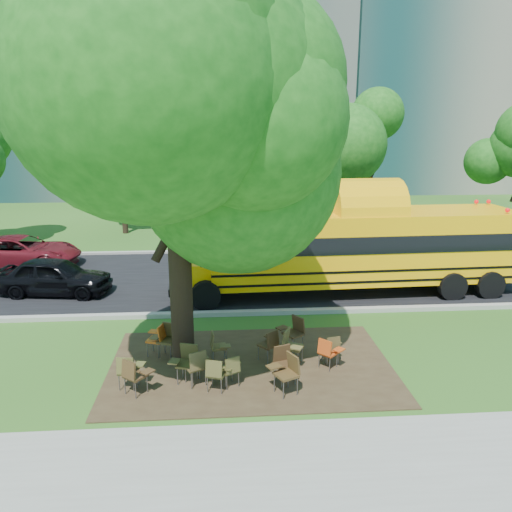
{
  "coord_description": "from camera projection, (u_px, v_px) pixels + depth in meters",
  "views": [
    {
      "loc": [
        0.29,
        -11.86,
        5.84
      ],
      "look_at": [
        1.4,
        3.16,
        1.89
      ],
      "focal_mm": 35.0,
      "sensor_mm": 36.0,
      "label": 1
    }
  ],
  "objects": [
    {
      "name": "kerb_near",
      "position": [
        212.0,
        314.0,
        15.78
      ],
      "size": [
        80.0,
        0.25,
        0.14
      ],
      "primitive_type": "cube",
      "color": "gray",
      "rests_on": "ground"
    },
    {
      "name": "school_bus",
      "position": [
        360.0,
        246.0,
        17.65
      ],
      "size": [
        12.15,
        3.17,
        2.94
      ],
      "rotation": [
        0.0,
        0.0,
        0.04
      ],
      "color": "#FFAD08",
      "rests_on": "ground"
    },
    {
      "name": "kerb_far",
      "position": [
        214.0,
        251.0,
        23.59
      ],
      "size": [
        80.0,
        0.25,
        0.14
      ],
      "primitive_type": "cube",
      "color": "gray",
      "rests_on": "ground"
    },
    {
      "name": "main_tree",
      "position": [
        174.0,
        125.0,
        11.24
      ],
      "size": [
        7.2,
        7.2,
        9.46
      ],
      "color": "black",
      "rests_on": "ground"
    },
    {
      "name": "chair_2",
      "position": [
        197.0,
        364.0,
        11.41
      ],
      "size": [
        0.61,
        0.72,
        0.9
      ],
      "rotation": [
        0.0,
        0.0,
        0.45
      ],
      "color": "#493D1F",
      "rests_on": "ground"
    },
    {
      "name": "chair_3",
      "position": [
        187.0,
        360.0,
        11.59
      ],
      "size": [
        0.7,
        0.55,
        0.92
      ],
      "rotation": [
        0.0,
        0.0,
        2.88
      ],
      "color": "#45401E",
      "rests_on": "ground"
    },
    {
      "name": "bg_tree_3",
      "position": [
        368.0,
        142.0,
        25.7
      ],
      "size": [
        5.6,
        5.6,
        7.84
      ],
      "color": "black",
      "rests_on": "ground"
    },
    {
      "name": "chair_6",
      "position": [
        287.0,
        370.0,
        11.08
      ],
      "size": [
        0.76,
        0.64,
        0.95
      ],
      "rotation": [
        0.0,
        0.0,
        2.03
      ],
      "color": "#4B361A",
      "rests_on": "ground"
    },
    {
      "name": "chair_7",
      "position": [
        328.0,
        351.0,
        12.2
      ],
      "size": [
        0.7,
        0.55,
        0.81
      ],
      "rotation": [
        0.0,
        0.0,
        -0.81
      ],
      "color": "#BA4213",
      "rests_on": "ground"
    },
    {
      "name": "chair_8",
      "position": [
        158.0,
        336.0,
        12.94
      ],
      "size": [
        0.53,
        0.68,
        0.87
      ],
      "rotation": [
        0.0,
        0.0,
        1.27
      ],
      "color": "#CF5A16",
      "rests_on": "ground"
    },
    {
      "name": "chair_9",
      "position": [
        167.0,
        336.0,
        12.88
      ],
      "size": [
        0.73,
        0.58,
        0.91
      ],
      "rotation": [
        0.0,
        0.0,
        2.76
      ],
      "color": "#453B1D",
      "rests_on": "ground"
    },
    {
      "name": "chair_0",
      "position": [
        128.0,
        369.0,
        11.25
      ],
      "size": [
        0.62,
        0.5,
        0.85
      ],
      "rotation": [
        0.0,
        0.0,
        -0.19
      ],
      "color": "#4F4D22",
      "rests_on": "ground"
    },
    {
      "name": "chair_15",
      "position": [
        294.0,
        330.0,
        13.27
      ],
      "size": [
        0.79,
        0.62,
        0.94
      ],
      "rotation": [
        0.0,
        0.0,
        2.18
      ],
      "color": "#402B16",
      "rests_on": "ground"
    },
    {
      "name": "building_main",
      "position": [
        124.0,
        66.0,
        44.28
      ],
      "size": [
        38.0,
        16.0,
        22.0
      ],
      "primitive_type": "cube",
      "color": "#5E5F5A",
      "rests_on": "ground"
    },
    {
      "name": "building_right",
      "position": [
        463.0,
        54.0,
        48.1
      ],
      "size": [
        30.0,
        16.0,
        25.0
      ],
      "primitive_type": "cube",
      "color": "gray",
      "rests_on": "ground"
    },
    {
      "name": "chair_12",
      "position": [
        291.0,
        344.0,
        12.41
      ],
      "size": [
        0.6,
        0.77,
        0.93
      ],
      "rotation": [
        0.0,
        0.0,
        4.26
      ],
      "color": "brown",
      "rests_on": "ground"
    },
    {
      "name": "chair_5",
      "position": [
        283.0,
        361.0,
        11.55
      ],
      "size": [
        0.62,
        0.69,
        0.9
      ],
      "rotation": [
        0.0,
        0.0,
        3.49
      ],
      "color": "#3D2815",
      "rests_on": "ground"
    },
    {
      "name": "asphalt_road",
      "position": [
        214.0,
        278.0,
        19.65
      ],
      "size": [
        80.0,
        8.0,
        0.04
      ],
      "primitive_type": "cube",
      "color": "black",
      "rests_on": "ground"
    },
    {
      "name": "black_car",
      "position": [
        55.0,
        276.0,
        17.64
      ],
      "size": [
        4.12,
        2.1,
        1.34
      ],
      "primitive_type": "imported",
      "rotation": [
        0.0,
        0.0,
        1.44
      ],
      "color": "black",
      "rests_on": "ground"
    },
    {
      "name": "bg_car_red",
      "position": [
        22.0,
        252.0,
        21.11
      ],
      "size": [
        4.93,
        2.5,
        1.33
      ],
      "primitive_type": "imported",
      "rotation": [
        0.0,
        0.0,
        1.51
      ],
      "color": "#590F17",
      "rests_on": "ground"
    },
    {
      "name": "ground",
      "position": [
        211.0,
        358.0,
        12.9
      ],
      "size": [
        160.0,
        160.0,
        0.0
      ],
      "primitive_type": "plane",
      "color": "#264D18",
      "rests_on": "ground"
    },
    {
      "name": "chair_1",
      "position": [
        134.0,
        374.0,
        11.0
      ],
      "size": [
        0.75,
        0.59,
        0.88
      ],
      "rotation": [
        0.0,
        0.0,
        -0.69
      ],
      "color": "#442D18",
      "rests_on": "ground"
    },
    {
      "name": "dirt_patch",
      "position": [
        251.0,
        366.0,
        12.49
      ],
      "size": [
        7.0,
        4.5,
        0.03
      ],
      "primitive_type": "cube",
      "color": "#382819",
      "rests_on": "ground"
    },
    {
      "name": "chair_4",
      "position": [
        217.0,
        372.0,
        11.15
      ],
      "size": [
        0.65,
        0.51,
        0.83
      ],
      "rotation": [
        0.0,
        0.0,
        -0.32
      ],
      "color": "#47421F",
      "rests_on": "ground"
    },
    {
      "name": "chair_10",
      "position": [
        217.0,
        344.0,
        12.54
      ],
      "size": [
        0.54,
        0.55,
        0.82
      ],
      "rotation": [
        0.0,
        0.0,
        -1.46
      ],
      "color": "brown",
      "rests_on": "ground"
    },
    {
      "name": "bg_tree_2",
      "position": [
        121.0,
        157.0,
        26.92
      ],
      "size": [
        4.8,
        4.8,
        6.62
      ],
      "color": "black",
      "rests_on": "ground"
    },
    {
      "name": "sidewalk",
      "position": [
        207.0,
        497.0,
        8.07
      ],
      "size": [
        60.0,
        4.0,
        0.04
      ],
      "primitive_type": "cube",
      "color": "gray",
      "rests_on": "ground"
    },
    {
      "name": "chair_13",
      "position": [
        332.0,
        346.0,
        12.48
      ],
      "size": [
        0.53,
        0.56,
        0.78
      ],
      "rotation": [
        0.0,
        0.0,
        0.24
      ],
      "color": "#41371C",
      "rests_on": "ground"
    },
    {
      "name": "chair_14",
      "position": [
        231.0,
        368.0,
        11.37
      ],
      "size": [
        0.53,
        0.64,
        0.79
      ],
      "rotation": [
        0.0,
        0.0,
        0.48
      ],
      "color": "#48431F",
      "rests_on": "ground"
    },
    {
      "name": "chair_11",
      "position": [
        270.0,
        342.0,
        12.63
      ],
      "size": [
        0.58,
        0.73,
        0.85
      ],
      "rotation": [
        0.0,
        0.0,
        0.71
      ],
      "color": "#3E2A16",
      "rests_on": "ground"
    }
  ]
}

